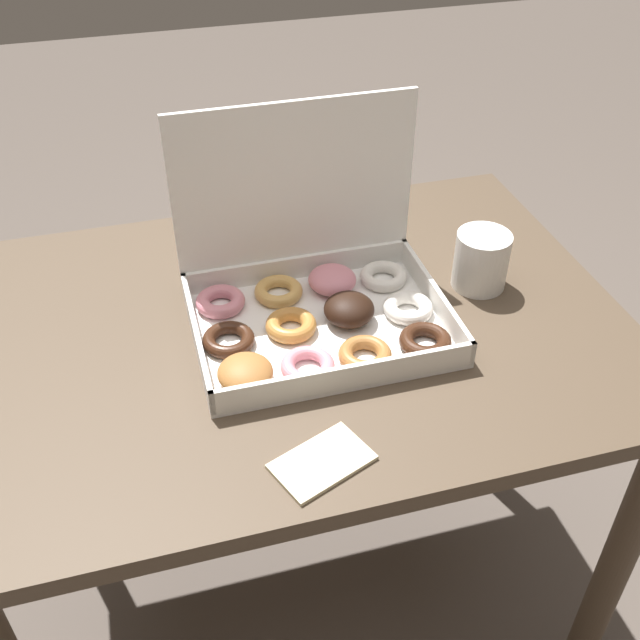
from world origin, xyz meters
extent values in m
plane|color=#564C44|center=(0.00, 0.00, 0.00)|extent=(8.00, 8.00, 0.00)
cube|color=#4C3D2D|center=(0.00, 0.00, 0.74)|extent=(1.07, 0.76, 0.03)
cylinder|color=#4C3D2D|center=(0.49, -0.33, 0.36)|extent=(0.06, 0.06, 0.73)
cylinder|color=#4C3D2D|center=(-0.49, 0.33, 0.36)|extent=(0.06, 0.06, 0.73)
cylinder|color=#4C3D2D|center=(0.49, 0.33, 0.36)|extent=(0.06, 0.06, 0.73)
cube|color=white|center=(0.04, -0.03, 0.76)|extent=(0.40, 0.29, 0.01)
cube|color=white|center=(0.04, -0.18, 0.79)|extent=(0.40, 0.01, 0.04)
cube|color=white|center=(0.04, 0.11, 0.79)|extent=(0.40, 0.01, 0.04)
cube|color=white|center=(-0.16, -0.03, 0.79)|extent=(0.01, 0.29, 0.04)
cube|color=white|center=(0.23, -0.03, 0.79)|extent=(0.01, 0.29, 0.04)
cube|color=white|center=(0.04, 0.12, 0.94)|extent=(0.40, 0.01, 0.27)
ellipsoid|color=#9E6633|center=(-0.10, -0.13, 0.78)|extent=(0.08, 0.08, 0.04)
torus|color=pink|center=(-0.01, -0.13, 0.78)|extent=(0.08, 0.08, 0.02)
torus|color=#9E6633|center=(0.08, -0.13, 0.78)|extent=(0.08, 0.08, 0.02)
torus|color=#381E11|center=(0.18, -0.12, 0.78)|extent=(0.08, 0.08, 0.02)
torus|color=#381E11|center=(-0.11, -0.04, 0.78)|extent=(0.08, 0.08, 0.02)
torus|color=#B77A38|center=(-0.01, -0.03, 0.78)|extent=(0.08, 0.08, 0.02)
ellipsoid|color=black|center=(0.08, -0.03, 0.79)|extent=(0.08, 0.08, 0.05)
torus|color=white|center=(0.18, -0.04, 0.78)|extent=(0.08, 0.08, 0.02)
torus|color=pink|center=(-0.11, 0.06, 0.78)|extent=(0.08, 0.08, 0.02)
torus|color=tan|center=(-0.01, 0.07, 0.78)|extent=(0.08, 0.08, 0.02)
ellipsoid|color=pink|center=(0.08, 0.06, 0.78)|extent=(0.08, 0.08, 0.04)
torus|color=white|center=(0.17, 0.06, 0.78)|extent=(0.08, 0.08, 0.02)
cylinder|color=white|center=(0.33, 0.02, 0.81)|extent=(0.09, 0.09, 0.10)
cylinder|color=black|center=(0.33, 0.02, 0.85)|extent=(0.08, 0.08, 0.01)
cube|color=beige|center=(-0.04, -0.30, 0.76)|extent=(0.15, 0.12, 0.01)
camera|label=1|loc=(-0.21, -0.92, 1.51)|focal=42.00mm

